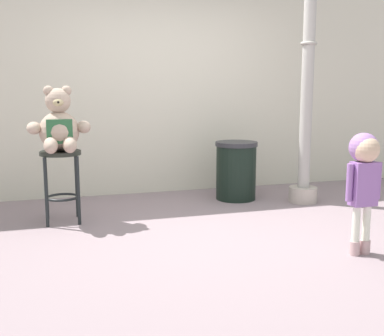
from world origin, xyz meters
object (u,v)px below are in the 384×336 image
teddy_bear (59,127)px  child_walking (364,167)px  bar_stool_with_teddy (61,171)px  trash_bin (236,170)px  lamppost (307,92)px

teddy_bear → child_walking: (2.26, -1.63, -0.24)m
bar_stool_with_teddy → trash_bin: bar_stool_with_teddy is taller
child_walking → trash_bin: bearing=-117.5°
trash_bin → bar_stool_with_teddy: bearing=-167.9°
teddy_bear → trash_bin: size_ratio=0.91×
child_walking → lamppost: size_ratio=0.31×
teddy_bear → lamppost: (2.74, 0.09, 0.33)m
teddy_bear → lamppost: lamppost is taller
bar_stool_with_teddy → lamppost: bearing=1.3°
bar_stool_with_teddy → teddy_bear: (0.00, -0.03, 0.43)m
teddy_bear → child_walking: size_ratio=0.65×
bar_stool_with_teddy → teddy_bear: 0.43m
child_walking → trash_bin: child_walking is taller
bar_stool_with_teddy → trash_bin: bearing=12.1°
child_walking → lamppost: 1.88m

